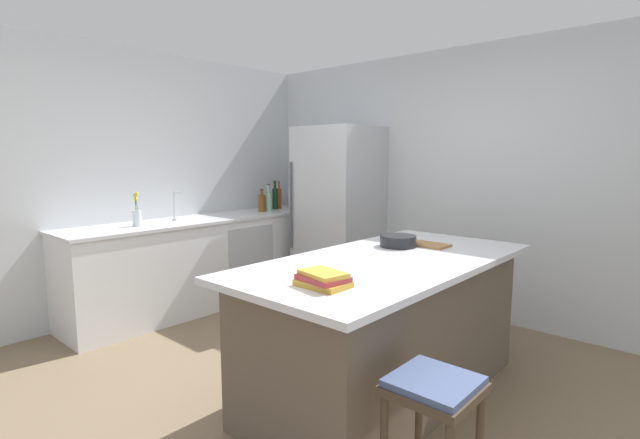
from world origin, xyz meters
TOP-DOWN VIEW (x-y plane):
  - ground_plane at (0.00, 0.00)m, footprint 7.20×7.20m
  - wall_rear at (0.00, 2.25)m, footprint 6.00×0.10m
  - wall_left at (-2.45, 0.00)m, footprint 0.10×6.00m
  - counter_run_left at (-2.08, 0.67)m, footprint 0.66×2.89m
  - kitchen_island at (0.40, 0.36)m, footprint 1.06×2.18m
  - refrigerator at (-1.22, 1.83)m, footprint 0.79×0.77m
  - bar_stool at (1.13, -0.38)m, footprint 0.36×0.36m
  - sink_faucet at (-2.13, 0.36)m, footprint 0.15×0.05m
  - flower_vase at (-2.06, -0.07)m, footprint 0.08×0.08m
  - hot_sauce_bottle at (-2.03, 1.99)m, footprint 0.05×0.05m
  - soda_bottle at (-2.05, 1.91)m, footprint 0.07×0.07m
  - vinegar_bottle at (-2.15, 1.80)m, footprint 0.06×0.06m
  - wine_bottle at (-2.13, 1.71)m, footprint 0.07×0.07m
  - olive_oil_bottle at (-2.14, 1.61)m, footprint 0.06×0.06m
  - gin_bottle at (-2.03, 1.52)m, footprint 0.07×0.07m
  - whiskey_bottle at (-2.05, 1.43)m, footprint 0.08×0.08m
  - cookbook_stack at (0.51, -0.40)m, footprint 0.26×0.21m
  - mixing_bowl at (0.23, 0.74)m, footprint 0.26×0.26m
  - cutting_board at (0.36, 0.92)m, footprint 0.33×0.19m

SIDE VIEW (x-z plane):
  - ground_plane at x=0.00m, z-range 0.00..0.00m
  - kitchen_island at x=0.40m, z-range 0.01..0.92m
  - counter_run_left at x=-2.08m, z-range 0.00..0.93m
  - bar_stool at x=1.13m, z-range 0.20..0.82m
  - cutting_board at x=0.36m, z-range 0.91..0.93m
  - refrigerator at x=-1.22m, z-range 0.00..1.88m
  - cookbook_stack at x=0.51m, z-range 0.91..0.99m
  - mixing_bowl at x=0.23m, z-range 0.91..1.00m
  - hot_sauce_bottle at x=-2.03m, z-range 0.90..1.14m
  - flower_vase at x=-2.06m, z-range 0.87..1.19m
  - whiskey_bottle at x=-2.05m, z-range 0.90..1.16m
  - olive_oil_bottle at x=-2.14m, z-range 0.89..1.19m
  - gin_bottle at x=-2.03m, z-range 0.89..1.21m
  - vinegar_bottle at x=-2.15m, z-range 0.89..1.22m
  - wine_bottle at x=-2.13m, z-range 0.89..1.24m
  - soda_bottle at x=-2.05m, z-range 0.88..1.27m
  - sink_faucet at x=-2.13m, z-range 0.93..1.23m
  - wall_rear at x=0.00m, z-range 0.00..2.60m
  - wall_left at x=-2.45m, z-range 0.00..2.60m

